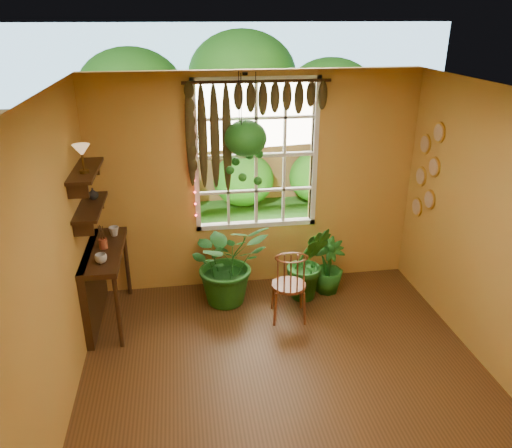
# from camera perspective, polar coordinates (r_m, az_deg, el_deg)

# --- Properties ---
(floor) EXTENTS (4.50, 4.50, 0.00)m
(floor) POSITION_cam_1_polar(r_m,az_deg,el_deg) (4.90, 4.32, -19.22)
(floor) COLOR #573419
(floor) RESTS_ON ground
(ceiling) EXTENTS (4.50, 4.50, 0.00)m
(ceiling) POSITION_cam_1_polar(r_m,az_deg,el_deg) (3.68, 5.59, 13.72)
(ceiling) COLOR silver
(ceiling) RESTS_ON wall_back
(wall_back) EXTENTS (4.00, 0.00, 4.00)m
(wall_back) POSITION_cam_1_polar(r_m,az_deg,el_deg) (6.16, 0.05, 4.63)
(wall_back) COLOR gold
(wall_back) RESTS_ON floor
(wall_left) EXTENTS (0.00, 4.50, 4.50)m
(wall_left) POSITION_cam_1_polar(r_m,az_deg,el_deg) (4.17, -23.15, -6.73)
(wall_left) COLOR gold
(wall_left) RESTS_ON floor
(window) EXTENTS (1.52, 0.10, 1.86)m
(window) POSITION_cam_1_polar(r_m,az_deg,el_deg) (6.09, 0.00, 7.85)
(window) COLOR white
(window) RESTS_ON wall_back
(valance_vine) EXTENTS (1.70, 0.12, 1.10)m
(valance_vine) POSITION_cam_1_polar(r_m,az_deg,el_deg) (5.83, -0.65, 12.99)
(valance_vine) COLOR #361C0E
(valance_vine) RESTS_ON window
(string_lights) EXTENTS (0.03, 0.03, 1.54)m
(string_lights) POSITION_cam_1_polar(r_m,az_deg,el_deg) (5.92, -7.21, 7.73)
(string_lights) COLOR #FF2633
(string_lights) RESTS_ON window
(wall_plates) EXTENTS (0.04, 0.32, 1.10)m
(wall_plates) POSITION_cam_1_polar(r_m,az_deg,el_deg) (6.29, 18.95, 5.67)
(wall_plates) COLOR beige
(wall_plates) RESTS_ON wall_right
(counter_ledge) EXTENTS (0.40, 1.20, 0.90)m
(counter_ledge) POSITION_cam_1_polar(r_m,az_deg,el_deg) (5.90, -17.69, -5.87)
(counter_ledge) COLOR #361C0E
(counter_ledge) RESTS_ON floor
(shelf_lower) EXTENTS (0.25, 0.90, 0.04)m
(shelf_lower) POSITION_cam_1_polar(r_m,az_deg,el_deg) (5.55, -18.38, 1.87)
(shelf_lower) COLOR #361C0E
(shelf_lower) RESTS_ON wall_left
(shelf_upper) EXTENTS (0.25, 0.90, 0.04)m
(shelf_upper) POSITION_cam_1_polar(r_m,az_deg,el_deg) (5.42, -18.90, 5.81)
(shelf_upper) COLOR #361C0E
(shelf_upper) RESTS_ON wall_left
(backyard) EXTENTS (14.00, 10.00, 12.00)m
(backyard) POSITION_cam_1_polar(r_m,az_deg,el_deg) (10.65, -2.56, 12.08)
(backyard) COLOR #285E1A
(backyard) RESTS_ON ground
(windsor_chair) EXTENTS (0.44, 0.46, 1.06)m
(windsor_chair) POSITION_cam_1_polar(r_m,az_deg,el_deg) (5.79, 3.78, -8.08)
(windsor_chair) COLOR brown
(windsor_chair) RESTS_ON floor
(potted_plant_left) EXTENTS (1.15, 1.06, 1.06)m
(potted_plant_left) POSITION_cam_1_polar(r_m,az_deg,el_deg) (6.02, -3.26, -4.33)
(potted_plant_left) COLOR #155018
(potted_plant_left) RESTS_ON floor
(potted_plant_mid) EXTENTS (0.54, 0.44, 0.97)m
(potted_plant_mid) POSITION_cam_1_polar(r_m,az_deg,el_deg) (6.12, 6.04, -4.41)
(potted_plant_mid) COLOR #155018
(potted_plant_mid) RESTS_ON floor
(potted_plant_right) EXTENTS (0.40, 0.40, 0.71)m
(potted_plant_right) POSITION_cam_1_polar(r_m,az_deg,el_deg) (6.36, 8.22, -4.76)
(potted_plant_right) COLOR #155018
(potted_plant_right) RESTS_ON floor
(hanging_basket) EXTENTS (0.49, 0.49, 1.27)m
(hanging_basket) POSITION_cam_1_polar(r_m,az_deg,el_deg) (5.77, -1.20, 9.42)
(hanging_basket) COLOR black
(hanging_basket) RESTS_ON ceiling
(cup_a) EXTENTS (0.15, 0.15, 0.10)m
(cup_a) POSITION_cam_1_polar(r_m,az_deg,el_deg) (5.41, -17.30, -3.78)
(cup_a) COLOR silver
(cup_a) RESTS_ON counter_ledge
(cup_b) EXTENTS (0.14, 0.14, 0.11)m
(cup_b) POSITION_cam_1_polar(r_m,az_deg,el_deg) (6.01, -15.93, -0.81)
(cup_b) COLOR beige
(cup_b) RESTS_ON counter_ledge
(brush_jar) EXTENTS (0.09, 0.09, 0.34)m
(brush_jar) POSITION_cam_1_polar(r_m,az_deg,el_deg) (5.69, -17.15, -1.45)
(brush_jar) COLOR #99442C
(brush_jar) RESTS_ON counter_ledge
(shelf_vase) EXTENTS (0.13, 0.13, 0.12)m
(shelf_vase) POSITION_cam_1_polar(r_m,az_deg,el_deg) (5.71, -18.15, 3.33)
(shelf_vase) COLOR #B2AD99
(shelf_vase) RESTS_ON shelf_lower
(tiffany_lamp) EXTENTS (0.17, 0.17, 0.29)m
(tiffany_lamp) POSITION_cam_1_polar(r_m,az_deg,el_deg) (5.23, -19.30, 7.77)
(tiffany_lamp) COLOR #573D18
(tiffany_lamp) RESTS_ON shelf_upper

